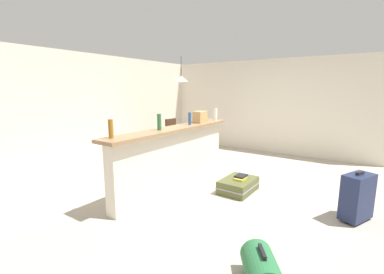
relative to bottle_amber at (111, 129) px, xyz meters
name	(u,v)px	position (x,y,z in m)	size (l,w,h in m)	color
ground_plane	(215,184)	(1.87, -0.54, -1.22)	(13.00, 13.00, 0.05)	#ADA393
wall_back	(105,109)	(1.87, 2.51, 0.05)	(6.60, 0.10, 2.50)	silver
wall_right	(260,106)	(4.92, -0.24, 0.05)	(0.10, 6.00, 2.50)	silver
partition_half_wall	(175,159)	(1.27, -0.07, -0.69)	(2.80, 0.20, 1.02)	silver
bar_countertop	(175,129)	(1.27, -0.07, -0.15)	(2.96, 0.40, 0.05)	#93704C
bottle_amber	(111,129)	(0.00, 0.00, 0.00)	(0.07, 0.07, 0.25)	#9E661E
bottle_green	(159,122)	(0.89, -0.06, 0.00)	(0.07, 0.07, 0.26)	#2D6B38
bottle_blue	(190,119)	(1.69, -0.10, -0.01)	(0.06, 0.06, 0.23)	#284C89
bottle_white	(215,114)	(2.55, -0.15, 0.00)	(0.07, 0.07, 0.26)	silver
grocery_bag	(200,117)	(2.05, -0.09, -0.02)	(0.26, 0.18, 0.22)	tan
dining_table	(183,131)	(3.19, 1.17, -0.55)	(1.10, 0.80, 0.74)	#332319
dining_chair_near_partition	(198,138)	(3.18, 0.67, -0.68)	(0.48, 0.48, 0.93)	#4C331E
dining_chair_far_side	(168,134)	(3.28, 1.73, -0.68)	(0.42, 0.42, 0.93)	#4C331E
pendant_lamp	(181,79)	(3.13, 1.16, 0.77)	(0.34, 0.34, 0.65)	black
suitcase_flat_olive	(238,185)	(1.72, -1.08, -1.09)	(0.83, 0.51, 0.22)	#51562D
suitcase_upright_navy	(357,197)	(1.67, -2.78, -0.87)	(0.50, 0.40, 0.67)	#1E284C
duffel_bag_green	(261,269)	(-0.18, -2.16, -1.05)	(0.57, 0.51, 0.34)	#286B3D
book_stack	(241,177)	(1.74, -1.11, -0.95)	(0.28, 0.18, 0.06)	gold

